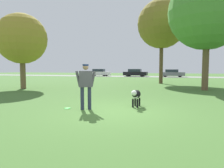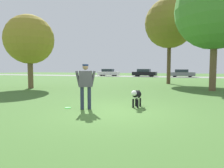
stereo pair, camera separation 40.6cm
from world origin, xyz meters
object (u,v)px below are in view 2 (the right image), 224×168
Objects in this scene: tree_mid_center at (170,23)px; parked_car_white at (108,73)px; frisbee at (68,108)px; parked_car_grey at (182,73)px; tree_near_right at (215,10)px; parked_car_black at (144,73)px; dog at (136,95)px; tree_near_left at (29,40)px; person at (86,83)px.

tree_mid_center reaches higher than parked_car_white.
parked_car_grey is (3.37, 30.94, 0.66)m from frisbee.
tree_near_right is 1.76× the size of parked_car_black.
tree_mid_center is (2.45, 13.82, 5.76)m from frisbee.
dog is 0.21× the size of parked_car_black.
tree_mid_center is 1.83× the size of parked_car_black.
tree_near_left is at bearing -112.28° from dog.
tree_near_left reaches higher than frisbee.
frisbee is (-2.35, -1.07, -0.45)m from dog.
tree_near_right is 1.84× the size of parked_car_white.
tree_near_left reaches higher than dog.
parked_car_black is 6.68m from parked_car_grey.
parked_car_white is 0.96× the size of parked_car_black.
frisbee is 0.03× the size of tree_mid_center.
parked_car_grey is (6.68, 0.32, -0.03)m from parked_car_black.
tree_mid_center reaches higher than tree_near_right.
person reaches higher than dog.
frisbee is at bearing -124.15° from tree_near_right.
parked_car_grey is (10.22, 25.39, -2.94)m from tree_near_left.
tree_near_right is at bearing -54.30° from parked_car_white.
tree_near_left is at bearing -81.67° from parked_car_white.
tree_mid_center is at bearing 121.37° from tree_near_right.
tree_mid_center is 1.91× the size of parked_car_white.
parked_car_grey is at bearing 86.93° from tree_mid_center.
person is at bearing -93.03° from parked_car_grey.
person is 9.73m from tree_near_left.
tree_near_right is at bearing 30.59° from person.
frisbee is at bearing -61.80° from dog.
tree_near_left reaches higher than parked_car_grey.
tree_mid_center is at bearing 41.64° from tree_near_left.
tree_near_left is (-6.85, 5.55, 3.59)m from frisbee.
person is 0.38× the size of parked_car_white.
person is at bearing -54.18° from dog.
tree_mid_center is at bearing 54.24° from person.
parked_car_black is at bearing 108.93° from tree_mid_center.
tree_near_right reaches higher than person.
person reaches higher than parked_car_white.
parked_car_grey is (2.64, 30.89, -0.30)m from person.
person is 14.69m from tree_mid_center.
parked_car_white is at bearing -178.82° from parked_car_grey.
tree_mid_center reaches higher than tree_near_left.
parked_car_black reaches higher than frisbee.
frisbee is 0.05× the size of parked_car_white.
tree_near_left is at bearing -110.06° from parked_car_grey.
person is at bearing -97.15° from tree_mid_center.
tree_near_left is at bearing 141.00° from frisbee.
frisbee is at bearing -71.26° from parked_car_white.
tree_near_left is 25.49m from parked_car_black.
tree_near_right is at bearing -58.63° from tree_mid_center.
parked_car_white reaches higher than parked_car_black.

